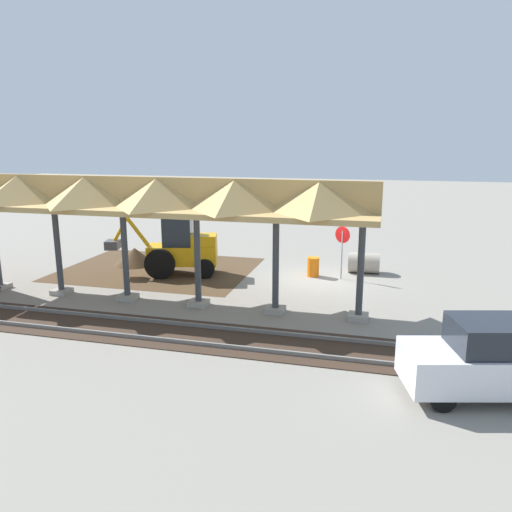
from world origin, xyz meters
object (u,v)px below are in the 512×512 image
object	(u,v)px
concrete_pipe	(364,263)
traffic_barrel	(313,267)
backhoe	(179,248)
stop_sign	(342,241)
distant_parked_car	(493,359)

from	to	relation	value
concrete_pipe	traffic_barrel	bearing A→B (deg)	28.47
concrete_pipe	backhoe	bearing A→B (deg)	16.70
stop_sign	concrete_pipe	distance (m)	2.09
backhoe	traffic_barrel	world-z (taller)	backhoe
backhoe	distant_parked_car	distance (m)	14.87
concrete_pipe	distant_parked_car	world-z (taller)	distant_parked_car
stop_sign	traffic_barrel	xyz separation A→B (m)	(1.31, -0.12, -1.31)
backhoe	stop_sign	bearing A→B (deg)	-171.05
backhoe	concrete_pipe	xyz separation A→B (m)	(-8.41, -2.52, -0.79)
backhoe	concrete_pipe	bearing A→B (deg)	-163.30
backhoe	concrete_pipe	distance (m)	8.81
concrete_pipe	distant_parked_car	bearing A→B (deg)	107.68
stop_sign	distant_parked_car	bearing A→B (deg)	114.62
stop_sign	distant_parked_car	xyz separation A→B (m)	(-4.55, 9.93, -0.78)
traffic_barrel	stop_sign	bearing A→B (deg)	174.81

